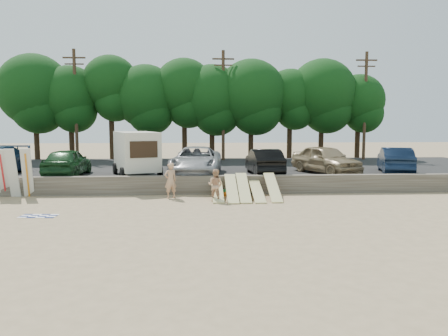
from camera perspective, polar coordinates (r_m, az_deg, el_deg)
The scene contains 24 objects.
ground at distance 20.73m, azimuth -3.08°, elevation -4.77°, with size 120.00×120.00×0.00m, color tan.
seawall at distance 23.61m, azimuth -3.13°, elevation -2.21°, with size 44.00×0.50×1.00m, color #6B6356.
parking_lot at distance 31.06m, azimuth -3.20°, elevation -0.49°, with size 44.00×14.50×0.70m, color #282828.
treeline at distance 37.96m, azimuth -4.04°, elevation 9.67°, with size 33.13×6.50×8.85m.
utility_poles at distance 36.45m, azimuth -0.10°, elevation 8.49°, with size 25.80×0.26×9.00m.
box_trailer at distance 26.33m, azimuth -11.37°, elevation 2.16°, with size 3.30×4.51×2.59m.
car_1 at distance 27.26m, azimuth -19.78°, elevation 0.72°, with size 1.94×4.82×1.64m, color #153B1B.
car_2 at distance 26.28m, azimuth -3.64°, elevation 0.94°, with size 2.81×6.10×1.70m, color #A4A5A9.
car_3 at distance 26.39m, azimuth 5.27°, elevation 0.81°, with size 1.66×4.76×1.57m, color black.
car_4 at distance 27.69m, azimuth 13.14°, elevation 1.10°, with size 2.05×5.10×1.74m, color #968260.
car_5 at distance 29.17m, azimuth 21.45°, elevation 0.95°, with size 1.71×4.89×1.61m, color black.
surfboard_upright_2 at distance 25.15m, azimuth -26.90°, elevation -0.61°, with size 0.50×0.06×2.60m, color silver.
surfboard_upright_3 at distance 24.84m, azimuth -25.89°, elevation -0.61°, with size 0.50×0.06×2.60m, color silver.
surfboard_upright_4 at distance 24.65m, azimuth -24.31°, elevation -0.58°, with size 0.50×0.06×2.60m, color silver.
surfboard_low_0 at distance 22.22m, azimuth -0.87°, elevation -2.97°, with size 0.56×3.00×0.07m, color #D6CC87.
surfboard_low_1 at distance 22.00m, azimuth 0.99°, elevation -2.67°, with size 0.56×3.00×0.07m, color #D6CC87.
surfboard_low_2 at distance 22.12m, azimuth 2.55°, elevation -2.56°, with size 0.56×3.00×0.07m, color #D6CC87.
surfboard_low_3 at distance 22.26m, azimuth 4.33°, elevation -2.98°, with size 0.56×3.00×0.07m, color #D6CC87.
surfboard_low_4 at distance 22.39m, azimuth 6.39°, elevation -2.50°, with size 0.56×3.00×0.07m, color #D6CC87.
beachgoer_a at distance 22.40m, azimuth -7.00°, elevation -1.63°, with size 0.67×0.44×1.83m, color tan.
beachgoer_b at distance 21.37m, azimuth -1.13°, elevation -2.27°, with size 0.78×0.61×1.60m, color tan.
cooler at distance 23.09m, azimuth -0.14°, elevation -3.24°, with size 0.38×0.30×0.32m, color #258A50.
gear_bag at distance 23.01m, azimuth 0.13°, elevation -3.40°, with size 0.30×0.25×0.22m, color #C66817.
beach_towel at distance 19.74m, azimuth -23.06°, elevation -5.79°, with size 1.50×1.50×0.00m, color white.
Camera 1 is at (-0.10, -20.36, 3.91)m, focal length 35.00 mm.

